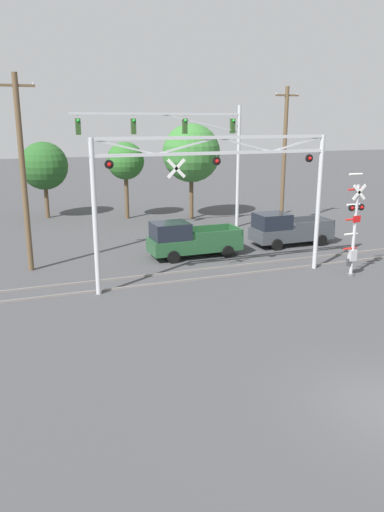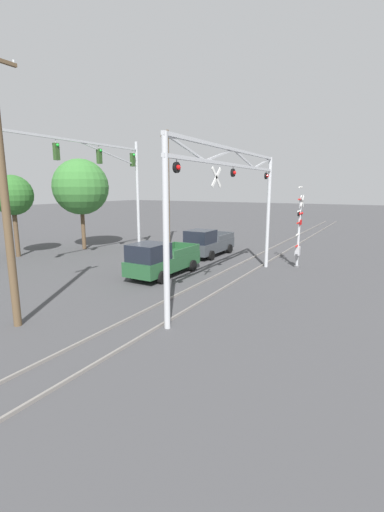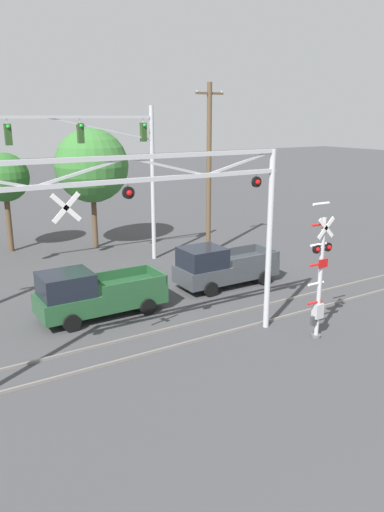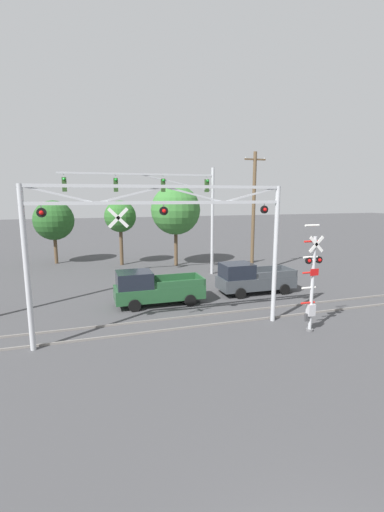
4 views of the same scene
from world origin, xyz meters
TOP-DOWN VIEW (x-y plane):
  - rail_track_near at (0.00, 12.30)m, footprint 80.00×0.08m
  - rail_track_far at (0.00, 13.73)m, footprint 80.00×0.08m
  - crossing_gantry at (-0.01, 12.02)m, footprint 11.58×0.27m
  - crossing_signal_mast at (6.63, 10.28)m, footprint 1.01×0.35m
  - traffic_signal_span at (3.41, 23.01)m, footprint 11.65×0.39m
  - pickup_truck_lead at (0.32, 16.52)m, footprint 5.23×2.16m
  - pickup_truck_following at (6.96, 16.97)m, footprint 5.09×2.16m
  - utility_pole_right at (9.76, 22.32)m, footprint 1.80×0.28m
  - background_tree_beyond_span at (-0.22, 29.07)m, footprint 2.88×2.88m
  - background_tree_far_right_verge at (4.55, 27.31)m, footprint 4.46×4.46m

SIDE VIEW (x-z plane):
  - rail_track_near at x=0.00m, z-range 0.00..0.10m
  - rail_track_far at x=0.00m, z-range 0.00..0.10m
  - pickup_truck_following at x=6.96m, z-range -0.06..2.00m
  - pickup_truck_lead at x=0.32m, z-range -0.06..2.00m
  - crossing_signal_mast at x=6.63m, z-range -0.38..4.72m
  - background_tree_beyond_span at x=-0.22m, z-range 1.49..7.43m
  - crossing_gantry at x=-0.01m, z-range 1.35..8.19m
  - utility_pole_right at x=9.76m, z-range 0.15..9.94m
  - background_tree_far_right_verge at x=4.55m, z-range 1.42..8.74m
  - traffic_signal_span at x=3.41m, z-range 1.76..10.29m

